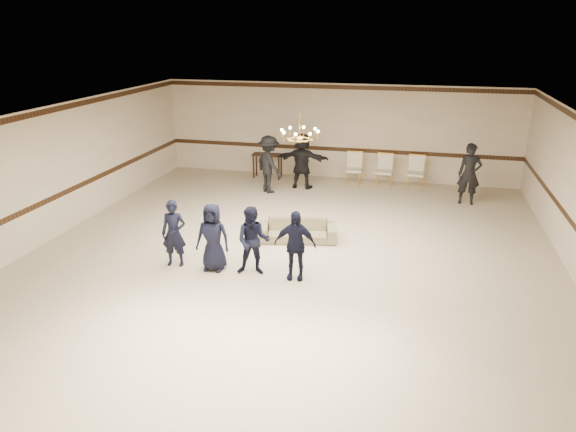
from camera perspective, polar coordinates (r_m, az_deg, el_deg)
name	(u,v)px	position (r m, az deg, el deg)	size (l,w,h in m)	color
room	(289,192)	(11.38, 0.15, 2.64)	(12.01, 14.01, 3.21)	beige
chair_rail	(337,149)	(18.17, 5.37, 7.24)	(12.00, 0.02, 0.14)	#372110
crown_molding	(339,87)	(17.82, 5.59, 13.78)	(12.00, 0.02, 0.14)	#372110
chandelier	(300,125)	(12.02, 1.29, 9.84)	(0.94, 0.94, 0.89)	#B58D3A
boy_a	(174,233)	(11.65, -12.30, -1.87)	(0.54, 0.36, 1.49)	black
boy_b	(213,237)	(11.30, -8.18, -2.30)	(0.73, 0.47, 1.49)	black
boy_c	(253,241)	(11.02, -3.81, -2.74)	(0.73, 0.56, 1.49)	black
boy_d	(295,245)	(10.80, 0.76, -3.18)	(0.87, 0.36, 1.49)	black
settee	(297,229)	(12.89, 1.04, -1.46)	(1.91, 0.75, 0.56)	#7D7153
adult_left	(269,164)	(16.46, -2.07, 5.63)	(1.17, 0.67, 1.81)	black
adult_mid	(302,161)	(16.91, 1.53, 6.02)	(1.68, 0.53, 1.81)	black
adult_right	(469,174)	(16.25, 19.12, 4.33)	(0.66, 0.43, 1.81)	black
banquet_chair_left	(354,170)	(17.42, 7.14, 5.04)	(0.52, 0.52, 1.07)	beige
banquet_chair_mid	(384,171)	(17.34, 10.43, 4.79)	(0.52, 0.52, 1.07)	beige
banquet_chair_right	(416,173)	(17.32, 13.74, 4.53)	(0.52, 0.52, 1.07)	beige
console_table	(267,166)	(18.20, -2.25, 5.48)	(1.01, 0.43, 0.85)	black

